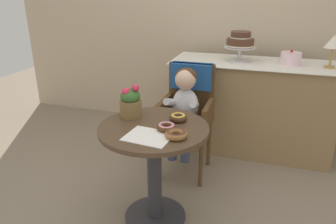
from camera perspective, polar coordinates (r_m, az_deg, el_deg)
The scene contains 14 objects.
ground_plane at distance 2.45m, azimuth -2.28°, elevation -18.16°, with size 8.00×8.00×0.00m, color gray.
back_wall at distance 3.69m, azimuth 7.55°, elevation 18.00°, with size 4.80×0.10×2.70m, color #C1AD8E.
cafe_table at distance 2.16m, azimuth -2.48°, elevation -7.72°, with size 0.72×0.72×0.72m.
wicker_chair at distance 2.76m, azimuth 3.72°, elevation 1.89°, with size 0.42×0.45×0.95m.
seated_child at distance 2.60m, azimuth 2.91°, elevation 1.58°, with size 0.27×0.32×0.73m.
paper_napkin at distance 1.93m, azimuth -3.47°, elevation -4.38°, with size 0.27×0.23×0.00m, color white.
donut_front at distance 2.14m, azimuth 1.83°, elevation -0.94°, with size 0.12×0.12×0.05m.
donut_mid at distance 1.91m, azimuth 1.44°, elevation -3.94°, with size 0.14×0.14×0.04m.
donut_side at distance 2.00m, azimuth -0.28°, elevation -2.67°, with size 0.12×0.12×0.04m.
flower_vase at distance 2.20m, azimuth -6.71°, elevation 1.88°, with size 0.15×0.15×0.24m.
display_counter at distance 3.27m, azimuth 14.56°, elevation 0.94°, with size 1.56×0.62×0.90m.
tiered_cake_stand at distance 3.12m, azimuth 12.77°, elevation 12.12°, with size 0.30×0.30×0.28m.
round_layer_cake at distance 3.13m, azimuth 21.06°, elevation 8.92°, with size 0.18×0.18×0.14m.
table_lamp at distance 3.11m, azimuth 27.48°, elevation 10.89°, with size 0.15×0.15×0.28m.
Camera 1 is at (0.65, -1.77, 1.56)m, focal length 34.15 mm.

